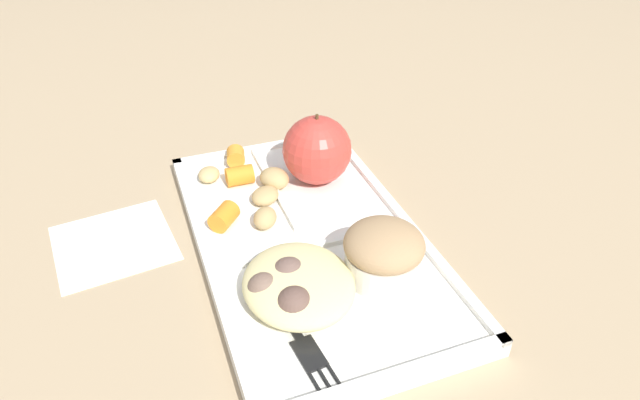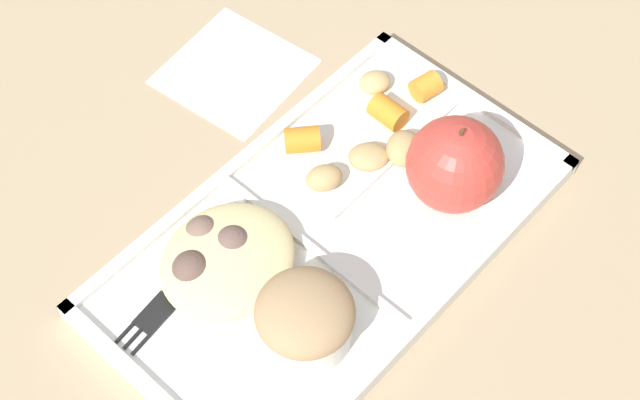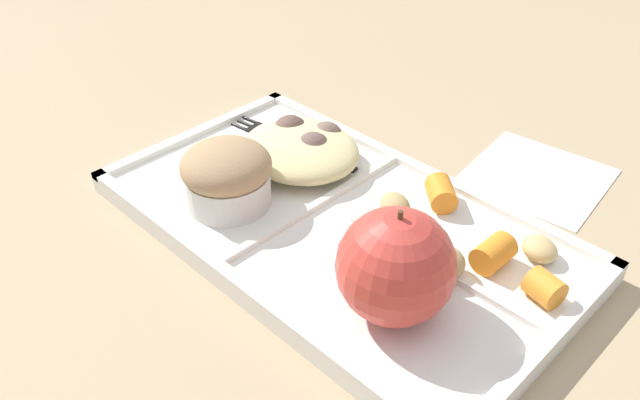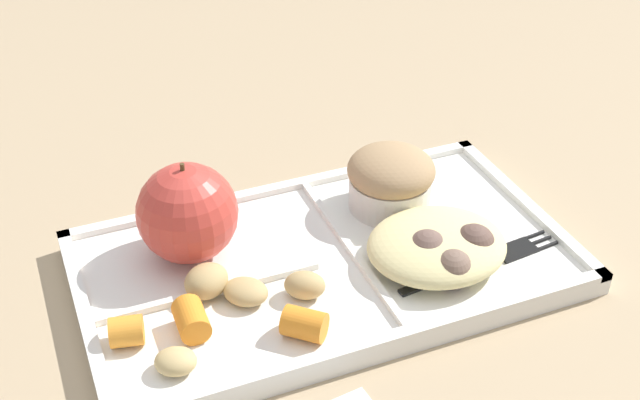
% 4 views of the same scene
% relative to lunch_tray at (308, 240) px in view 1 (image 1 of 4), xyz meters
% --- Properties ---
extents(ground, '(6.00, 6.00, 0.00)m').
position_rel_lunch_tray_xyz_m(ground, '(0.00, 0.00, -0.01)').
color(ground, tan).
extents(lunch_tray, '(0.40, 0.22, 0.02)m').
position_rel_lunch_tray_xyz_m(lunch_tray, '(0.00, 0.00, 0.00)').
color(lunch_tray, white).
rests_on(lunch_tray, ground).
extents(green_apple, '(0.08, 0.08, 0.09)m').
position_rel_lunch_tray_xyz_m(green_apple, '(-0.10, 0.05, 0.05)').
color(green_apple, '#C63D33').
rests_on(green_apple, lunch_tray).
extents(bran_muffin, '(0.08, 0.08, 0.06)m').
position_rel_lunch_tray_xyz_m(bran_muffin, '(0.08, 0.05, 0.03)').
color(bran_muffin, silver).
rests_on(bran_muffin, lunch_tray).
extents(carrot_slice_center, '(0.02, 0.03, 0.02)m').
position_rel_lunch_tray_xyz_m(carrot_slice_center, '(-0.12, -0.04, 0.02)').
color(carrot_slice_center, orange).
rests_on(carrot_slice_center, lunch_tray).
extents(carrot_slice_tilted, '(0.04, 0.04, 0.02)m').
position_rel_lunch_tray_xyz_m(carrot_slice_tilted, '(-0.05, -0.08, 0.02)').
color(carrot_slice_tilted, orange).
rests_on(carrot_slice_tilted, lunch_tray).
extents(carrot_slice_large, '(0.03, 0.03, 0.02)m').
position_rel_lunch_tray_xyz_m(carrot_slice_large, '(-0.17, -0.04, 0.02)').
color(carrot_slice_large, orange).
rests_on(carrot_slice_large, lunch_tray).
extents(potato_chunk_large, '(0.05, 0.05, 0.02)m').
position_rel_lunch_tray_xyz_m(potato_chunk_large, '(-0.08, -0.02, 0.01)').
color(potato_chunk_large, tan).
rests_on(potato_chunk_large, lunch_tray).
extents(potato_chunk_wedge, '(0.04, 0.04, 0.02)m').
position_rel_lunch_tray_xyz_m(potato_chunk_wedge, '(-0.14, -0.08, 0.01)').
color(potato_chunk_wedge, tan).
rests_on(potato_chunk_wedge, lunch_tray).
extents(potato_chunk_golden, '(0.04, 0.04, 0.02)m').
position_rel_lunch_tray_xyz_m(potato_chunk_golden, '(-0.03, -0.04, 0.02)').
color(potato_chunk_golden, tan).
rests_on(potato_chunk_golden, lunch_tray).
extents(potato_chunk_browned, '(0.05, 0.05, 0.02)m').
position_rel_lunch_tray_xyz_m(potato_chunk_browned, '(-0.10, -0.01, 0.02)').
color(potato_chunk_browned, tan).
rests_on(potato_chunk_browned, lunch_tray).
extents(egg_noodle_pile, '(0.12, 0.10, 0.03)m').
position_rel_lunch_tray_xyz_m(egg_noodle_pile, '(0.08, -0.04, 0.02)').
color(egg_noodle_pile, beige).
rests_on(egg_noodle_pile, lunch_tray).
extents(meatball_center, '(0.04, 0.04, 0.04)m').
position_rel_lunch_tray_xyz_m(meatball_center, '(0.11, -0.05, 0.02)').
color(meatball_center, brown).
rests_on(meatball_center, lunch_tray).
extents(meatball_side, '(0.03, 0.03, 0.03)m').
position_rel_lunch_tray_xyz_m(meatball_side, '(0.08, -0.07, 0.02)').
color(meatball_side, '#755B4C').
rests_on(meatball_side, lunch_tray).
extents(meatball_front, '(0.04, 0.04, 0.04)m').
position_rel_lunch_tray_xyz_m(meatball_front, '(0.07, -0.04, 0.02)').
color(meatball_front, brown).
rests_on(meatball_front, lunch_tray).
extents(plastic_fork, '(0.15, 0.03, 0.00)m').
position_rel_lunch_tray_xyz_m(plastic_fork, '(0.12, -0.05, 0.01)').
color(plastic_fork, black).
rests_on(plastic_fork, lunch_tray).
extents(paper_napkin, '(0.13, 0.13, 0.00)m').
position_rel_lunch_tray_xyz_m(paper_napkin, '(-0.08, -0.20, -0.01)').
color(paper_napkin, white).
rests_on(paper_napkin, ground).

